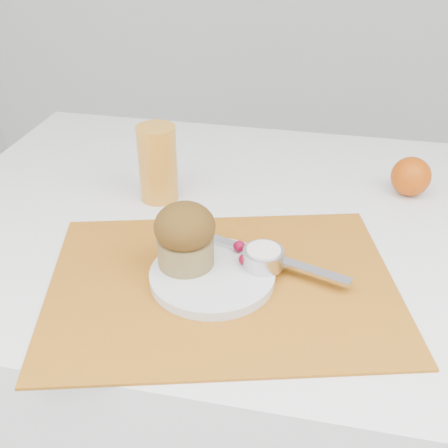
% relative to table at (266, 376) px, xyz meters
% --- Properties ---
extents(table, '(1.20, 0.80, 0.75)m').
position_rel_table_xyz_m(table, '(0.00, 0.00, 0.00)').
color(table, white).
rests_on(table, ground).
extents(placemat, '(0.57, 0.48, 0.00)m').
position_rel_table_xyz_m(placemat, '(-0.05, -0.19, 0.38)').
color(placemat, '#AD6318').
rests_on(placemat, table).
extents(plate, '(0.23, 0.23, 0.01)m').
position_rel_table_xyz_m(plate, '(-0.06, -0.19, 0.39)').
color(plate, silver).
rests_on(plate, placemat).
extents(ramekin, '(0.06, 0.06, 0.03)m').
position_rel_table_xyz_m(ramekin, '(0.00, -0.16, 0.41)').
color(ramekin, silver).
rests_on(ramekin, plate).
extents(cream, '(0.05, 0.05, 0.01)m').
position_rel_table_xyz_m(cream, '(0.00, -0.16, 0.42)').
color(cream, white).
rests_on(cream, ramekin).
extents(raspberry_near, '(0.02, 0.02, 0.02)m').
position_rel_table_xyz_m(raspberry_near, '(-0.04, -0.13, 0.40)').
color(raspberry_near, '#570217').
rests_on(raspberry_near, plate).
extents(raspberry_far, '(0.02, 0.02, 0.02)m').
position_rel_table_xyz_m(raspberry_far, '(-0.02, -0.16, 0.40)').
color(raspberry_far, '#600216').
rests_on(raspberry_far, plate).
extents(butter_knife, '(0.22, 0.09, 0.01)m').
position_rel_table_xyz_m(butter_knife, '(0.02, -0.14, 0.40)').
color(butter_knife, silver).
rests_on(butter_knife, plate).
extents(orange, '(0.07, 0.07, 0.07)m').
position_rel_table_xyz_m(orange, '(0.23, 0.15, 0.41)').
color(orange, '#BF4806').
rests_on(orange, table).
extents(juice_glass, '(0.08, 0.08, 0.14)m').
position_rel_table_xyz_m(juice_glass, '(-0.21, 0.04, 0.44)').
color(juice_glass, orange).
rests_on(juice_glass, table).
extents(muffin, '(0.09, 0.09, 0.10)m').
position_rel_table_xyz_m(muffin, '(-0.11, -0.17, 0.44)').
color(muffin, olive).
rests_on(muffin, plate).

